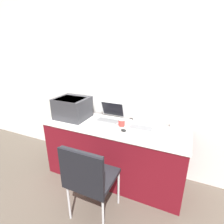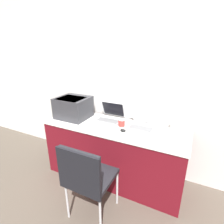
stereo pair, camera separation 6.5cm
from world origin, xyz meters
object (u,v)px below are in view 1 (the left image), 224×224
printer (72,107)px  external_keyboard (103,128)px  metal_pitcher (175,123)px  mouse (123,130)px  laptop_right (142,123)px  laptop_left (110,116)px  coffee_cup (122,122)px  chair (88,176)px

printer → external_keyboard: printer is taller
external_keyboard → metal_pitcher: bearing=20.5°
external_keyboard → mouse: size_ratio=5.07×
printer → laptop_right: printer is taller
laptop_right → laptop_left: bearing=175.8°
metal_pitcher → coffee_cup: bearing=-167.8°
laptop_left → laptop_right: bearing=-4.2°
laptop_right → mouse: bearing=-127.7°
metal_pitcher → external_keyboard: bearing=-159.5°
coffee_cup → mouse: bearing=-61.0°
laptop_left → coffee_cup: laptop_left is taller
laptop_right → metal_pitcher: (0.39, 0.06, 0.05)m
chair → mouse: bearing=78.4°
chair → metal_pitcher: bearing=52.8°
laptop_left → external_keyboard: (0.04, -0.29, -0.04)m
coffee_cup → mouse: size_ratio=1.35×
external_keyboard → mouse: 0.27m
metal_pitcher → printer: bearing=-173.3°
laptop_left → mouse: laptop_left is taller
chair → printer: bearing=132.8°
external_keyboard → coffee_cup: (0.19, 0.17, 0.04)m
laptop_right → metal_pitcher: 0.40m
external_keyboard → coffee_cup: coffee_cup is taller
coffee_cup → metal_pitcher: size_ratio=0.43×
laptop_right → chair: size_ratio=0.36×
laptop_left → chair: (0.17, -0.89, -0.27)m
laptop_right → metal_pitcher: bearing=8.3°
laptop_left → metal_pitcher: bearing=1.5°
metal_pitcher → chair: bearing=-127.2°
laptop_right → coffee_cup: (-0.25, -0.08, -0.01)m
external_keyboard → metal_pitcher: 0.89m
printer → metal_pitcher: printer is taller
external_keyboard → chair: bearing=-77.0°
printer → chair: size_ratio=0.49×
metal_pitcher → laptop_left: bearing=-178.5°
laptop_left → metal_pitcher: size_ratio=1.54×
coffee_cup → chair: size_ratio=0.11×
printer → coffee_cup: printer is taller
laptop_left → external_keyboard: 0.29m
coffee_cup → metal_pitcher: (0.64, 0.14, 0.05)m
laptop_right → external_keyboard: bearing=-150.1°
printer → external_keyboard: 0.59m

